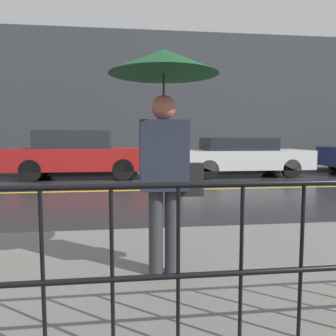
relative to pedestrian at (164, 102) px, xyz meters
The scene contains 7 objects.
ground_plane 5.99m from the pedestrian, 106.03° to the left, with size 80.00×80.00×0.00m, color #262628.
sidewalk_far 10.56m from the pedestrian, 98.75° to the left, with size 28.00×1.61×0.11m.
lane_marking 5.99m from the pedestrian, 106.03° to the left, with size 25.20×0.12×0.01m.
building_storefront 11.44m from the pedestrian, 98.02° to the left, with size 28.00×0.30×5.83m.
pedestrian is the anchor object (origin of this frame).
car_red 8.62m from the pedestrian, 103.18° to the left, with size 4.58×1.75×1.59m.
car_white 9.18m from the pedestrian, 66.15° to the left, with size 4.60×1.88×1.36m.
Camera 1 is at (1.26, -8.45, 1.38)m, focal length 35.00 mm.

